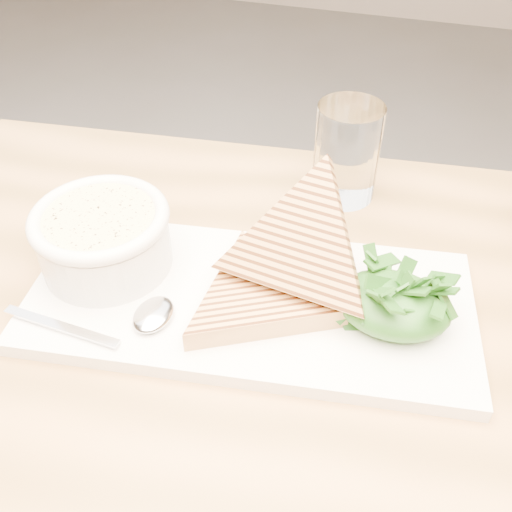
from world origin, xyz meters
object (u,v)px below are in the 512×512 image
(glass_near, at_px, (347,153))
(soup_bowl, at_px, (105,243))
(platter, at_px, (250,302))
(table_top, at_px, (373,404))

(glass_near, bearing_deg, soup_bowl, -133.24)
(platter, bearing_deg, glass_near, 77.25)
(table_top, distance_m, platter, 0.15)
(table_top, xyz_separation_m, platter, (-0.13, 0.06, 0.03))
(soup_bowl, distance_m, glass_near, 0.29)
(table_top, bearing_deg, soup_bowl, 167.69)
(glass_near, bearing_deg, table_top, -73.09)
(table_top, relative_size, soup_bowl, 8.68)
(table_top, distance_m, glass_near, 0.30)
(table_top, relative_size, glass_near, 9.70)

